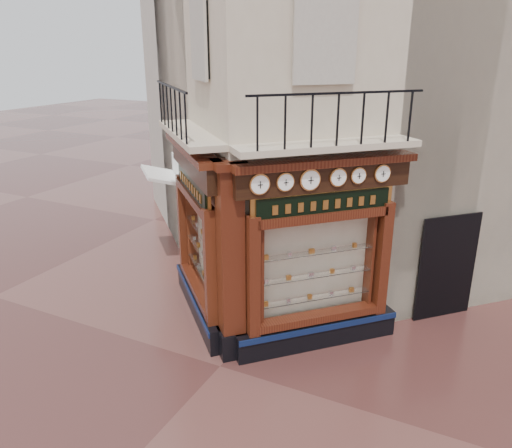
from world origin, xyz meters
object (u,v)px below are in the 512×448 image
Objects in this scene: clock_f at (382,173)px; clock_d at (338,177)px; clock_c at (310,180)px; signboard_left at (193,186)px; awning at (168,263)px; clock_e at (358,176)px; clock_a at (260,184)px; clock_b at (285,182)px; corner_pilaster at (231,266)px; signboard_right at (324,204)px.

clock_d is at bearing 180.00° from clock_f.
clock_c is 0.19× the size of signboard_left.
clock_d is 6.91m from awning.
clock_e is 7.07m from awning.
clock_a is 1.11× the size of clock_b.
clock_d is (1.08, 1.08, -0.00)m from clock_a.
awning is at bearing 109.49° from clock_c.
clock_f is at bearing -8.40° from corner_pilaster.
clock_b is at bearing -180.00° from clock_e.
clock_c is 0.19× the size of signboard_right.
signboard_right is at bearing 4.79° from clock_a.
clock_c is 0.64m from signboard_right.
clock_e is (1.98, 1.38, 1.67)m from corner_pilaster.
clock_e is at bearing -151.73° from awning.
clock_c is at bearing -180.00° from clock_d.
clock_f is at bearing 0.00° from clock_a.
clock_e reaches higher than signboard_right.
awning is at bearing 122.36° from clock_f.
clock_e is at bearing 0.00° from clock_c.
clock_c is 0.24× the size of awning.
clock_f is at bearing 0.00° from clock_b.
clock_e is (1.04, 1.04, -0.00)m from clock_b.
signboard_right is (-0.52, -0.37, -0.52)m from clock_e.
clock_b is 0.16× the size of signboard_left.
corner_pilaster is 11.40× the size of clock_d.
clock_a is at bearing -180.00° from clock_b.
clock_a reaches higher than signboard_left.
clock_f reaches higher than signboard_right.
clock_c is 0.98m from clock_e.
clock_b reaches higher than clock_e.
clock_d reaches higher than signboard_right.
clock_b is (0.34, 0.34, 0.00)m from clock_a.
signboard_right is at bearing 174.46° from clock_f.
clock_a is (0.61, 0.00, 1.67)m from corner_pilaster.
clock_d is at bearing -155.33° from awning.
corner_pilaster is 2.61m from clock_d.
corner_pilaster is 10.47× the size of clock_a.
awning is (-4.44, 3.13, -3.62)m from clock_a.
signboard_right is at bearing 17.23° from clock_c.
signboard_right is at bearing -10.25° from corner_pilaster.
signboard_left is at bearing 119.42° from clock_b.
clock_c is at bearing -160.51° from awning.
clock_c is 0.56m from clock_d.
clock_e is (0.30, 0.30, 0.00)m from clock_d.
clock_f reaches higher than clock_e.
signboard_left is (2.37, -2.11, 3.10)m from awning.
signboard_left is (-2.41, 0.67, -0.52)m from clock_b.
corner_pilaster is 1.89× the size of signboard_right.
signboard_left is at bearing 141.05° from clock_e.
clock_c is at bearing -180.00° from clock_f.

